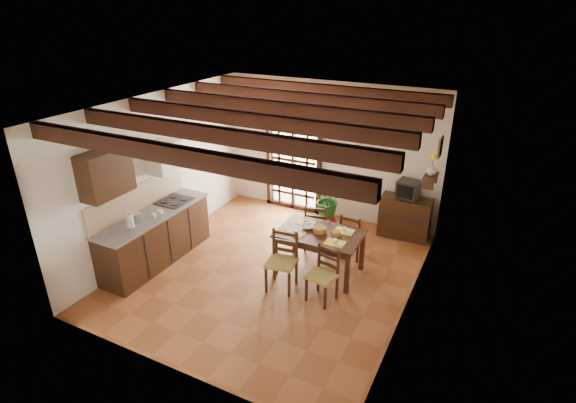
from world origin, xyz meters
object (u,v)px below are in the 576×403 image
Objects in this scene: kitchen_counter at (156,236)px; pendant_lamp at (325,152)px; chair_far_left at (316,234)px; crt_tv at (408,189)px; dining_table at (320,237)px; potted_plant at (329,199)px; chair_near_left at (282,272)px; chair_near_right at (322,284)px; chair_far_right at (352,243)px; sideboard at (405,217)px.

pendant_lamp reaches higher than kitchen_counter.
chair_far_left is 2.15× the size of crt_tv.
dining_table is at bearing -90.00° from pendant_lamp.
potted_plant is at bearing 106.18° from dining_table.
chair_near_left is 2.97m from crt_tv.
chair_near_left is (2.33, 0.24, -0.17)m from kitchen_counter.
chair_far_right is (-0.02, 1.40, -0.00)m from chair_near_right.
kitchen_counter is 5.27× the size of crt_tv.
chair_near_right is (3.02, 0.25, -0.20)m from kitchen_counter.
chair_near_left is 1.14× the size of pendant_lamp.
chair_near_right is at bearing 93.53° from chair_far_right.
kitchen_counter reaches higher than crt_tv.
chair_far_right is 0.90× the size of sideboard.
chair_far_left is 0.97× the size of sideboard.
chair_near_right is 0.92× the size of sideboard.
chair_far_right is 1.52m from crt_tv.
sideboard is (0.62, 2.58, 0.13)m from chair_near_right.
kitchen_counter is 4.63m from crt_tv.
dining_table is 0.85m from chair_near_left.
chair_near_right is at bearing -63.78° from dining_table.
kitchen_counter is at bearing -161.17° from dining_table.
pendant_lamp is at bearing 63.85° from chair_far_right.
potted_plant is at bearing -173.62° from sideboard.
chair_far_left is 1.91m from crt_tv.
kitchen_counter is 2.35m from chair_near_left.
chair_near_left is at bearing 5.95° from kitchen_counter.
pendant_lamp is (0.00, 0.10, 1.43)m from dining_table.
dining_table is at bearing 19.56° from kitchen_counter.
potted_plant reaches higher than dining_table.
sideboard is (1.33, 1.18, 0.11)m from chair_far_left.
kitchen_counter reaches higher than chair_near_left.
kitchen_counter is 3.43m from chair_far_right.
chair_far_right is 1.01× the size of pendant_lamp.
pendant_lamp is (-0.35, 0.80, 1.81)m from chair_near_right.
chair_near_right is at bearing 102.82° from chair_far_left.
pendant_lamp is at bearing -111.15° from crt_tv.
dining_table is at bearing 67.40° from chair_far_right.
crt_tv reaches higher than chair_far_right.
potted_plant is (-0.87, 2.38, 0.30)m from chair_near_right.
chair_near_left is at bearing -168.32° from chair_near_right.
dining_table is 1.43m from pendant_lamp.
crt_tv is at bearing -152.32° from chair_far_left.
sideboard is at bearing 87.46° from chair_near_right.
chair_near_left reaches higher than chair_near_right.
dining_table is at bearing 56.87° from chair_near_left.
pendant_lamp reaches higher than chair_near_left.
chair_near_right is 2.01m from pendant_lamp.
kitchen_counter is at bearing -158.55° from pendant_lamp.
chair_near_left is 2.25× the size of crt_tv.
chair_near_left is 1.40m from chair_far_left.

